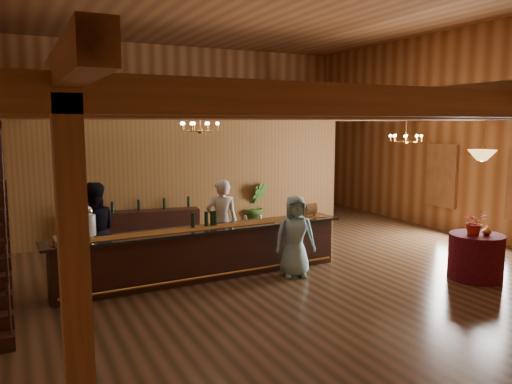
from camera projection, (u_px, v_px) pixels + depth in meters
name	position (u px, v px, depth m)	size (l,w,h in m)	color
floor	(271.00, 264.00, 10.67)	(14.00, 14.00, 0.00)	brown
wall_back	(172.00, 131.00, 16.51)	(12.00, 0.10, 5.50)	#A77144
wall_right	(476.00, 133.00, 12.92)	(0.10, 14.00, 5.50)	#A77144
beam_grid	(260.00, 112.00, 10.68)	(11.90, 13.90, 0.39)	#A66740
support_posts	(283.00, 193.00, 10.01)	(9.20, 10.20, 3.20)	#A66740
partition_wall	(193.00, 178.00, 13.35)	(9.00, 0.18, 3.10)	brown
window_right_back	(442.00, 175.00, 13.95)	(0.12, 1.05, 1.75)	white
backroom_boxes	(179.00, 204.00, 15.36)	(4.10, 0.60, 1.10)	black
tasting_bar	(205.00, 253.00, 9.69)	(5.95, 0.98, 1.00)	black
beverage_dispenser	(88.00, 224.00, 8.62)	(0.26, 0.26, 0.60)	silver
glass_rack_tray	(70.00, 240.00, 8.42)	(0.50, 0.50, 0.10)	gray
raffle_drum	(310.00, 209.00, 10.70)	(0.34, 0.24, 0.30)	olive
bar_bottle_0	(193.00, 220.00, 9.62)	(0.07, 0.07, 0.30)	black
bar_bottle_1	(206.00, 219.00, 9.75)	(0.07, 0.07, 0.30)	black
bar_bottle_2	(212.00, 219.00, 9.81)	(0.07, 0.07, 0.30)	black
bar_bottle_3	(215.00, 218.00, 9.83)	(0.07, 0.07, 0.30)	black
backbar_shelf	(140.00, 227.00, 12.45)	(2.97, 0.46, 0.84)	black
round_table	(476.00, 257.00, 9.64)	(1.02, 1.02, 0.88)	#501614
chandelier_left	(200.00, 126.00, 10.12)	(0.80, 0.80, 0.42)	#CC8B3C
chandelier_right	(406.00, 138.00, 12.72)	(0.80, 0.80, 0.73)	#CC8B3C
pendant_lamp	(482.00, 155.00, 9.37)	(0.52, 0.52, 0.90)	#CC8B3C
bartender	(222.00, 222.00, 10.56)	(0.67, 0.44, 1.84)	silver
staff_second	(94.00, 231.00, 9.56)	(0.92, 0.72, 1.89)	black
guest	(295.00, 236.00, 9.77)	(0.79, 0.51, 1.61)	#8CC3C8
floor_plant	(255.00, 206.00, 14.17)	(0.74, 0.60, 1.35)	#315F1E
table_flowers	(475.00, 222.00, 9.51)	(0.44, 0.38, 0.49)	#AF2718
table_vase	(487.00, 228.00, 9.50)	(0.14, 0.14, 0.28)	#CC8B3C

